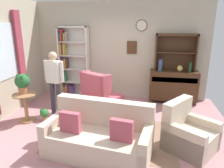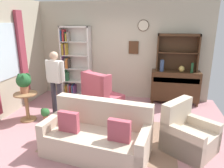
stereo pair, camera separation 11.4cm
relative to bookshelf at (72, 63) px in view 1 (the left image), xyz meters
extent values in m
cube|color=#B27A7F|center=(1.45, -1.94, -1.03)|extent=(5.40, 4.60, 0.02)
cube|color=#BCB299|center=(1.45, 0.19, 0.38)|extent=(5.00, 0.06, 2.80)
cylinder|color=beige|center=(2.05, 0.14, 1.10)|extent=(0.28, 0.03, 0.28)
torus|color=#382314|center=(2.05, 0.14, 1.10)|extent=(0.31, 0.02, 0.31)
cube|color=#4C2D19|center=(1.79, 0.14, 0.49)|extent=(0.28, 0.03, 0.36)
cube|color=silver|center=(-1.04, -1.63, 0.53)|extent=(0.02, 0.90, 1.30)
cube|color=#9E3847|center=(-0.99, -1.05, 0.33)|extent=(0.08, 0.24, 2.30)
cube|color=#846651|center=(1.65, -2.24, -1.02)|extent=(2.46, 1.63, 0.01)
cube|color=silver|center=(-0.35, -0.01, 0.03)|extent=(0.04, 0.30, 2.10)
cube|color=silver|center=(0.51, -0.01, 0.03)|extent=(0.04, 0.30, 2.10)
cube|color=silver|center=(0.08, -0.01, 1.06)|extent=(0.90, 0.30, 0.04)
cube|color=silver|center=(0.08, -0.01, -1.00)|extent=(0.90, 0.30, 0.04)
cube|color=silver|center=(0.08, 0.13, 0.03)|extent=(0.90, 0.01, 2.10)
cube|color=silver|center=(0.08, -0.01, -0.58)|extent=(0.86, 0.30, 0.02)
cube|color=gray|center=(-0.31, -0.03, -0.82)|extent=(0.03, 0.14, 0.31)
cube|color=gold|center=(-0.28, -0.03, -0.85)|extent=(0.02, 0.19, 0.25)
cube|color=#CC7233|center=(-0.24, -0.03, -0.86)|extent=(0.04, 0.13, 0.23)
cube|color=gray|center=(-0.20, -0.03, -0.83)|extent=(0.04, 0.16, 0.29)
cube|color=#723F7F|center=(-0.16, -0.03, -0.82)|extent=(0.03, 0.13, 0.30)
cube|color=#B22D33|center=(-0.13, -0.03, -0.85)|extent=(0.03, 0.22, 0.24)
cube|color=gray|center=(-0.09, -0.03, -0.85)|extent=(0.04, 0.15, 0.25)
cube|color=#284C8C|center=(-0.04, -0.03, -0.83)|extent=(0.03, 0.24, 0.29)
cube|color=#723F7F|center=(0.00, -0.03, -0.84)|extent=(0.04, 0.23, 0.27)
cube|color=silver|center=(0.08, -0.01, -0.18)|extent=(0.86, 0.30, 0.02)
cube|color=gold|center=(-0.31, -0.03, -0.46)|extent=(0.03, 0.14, 0.23)
cube|color=#337247|center=(-0.28, -0.03, -0.40)|extent=(0.02, 0.23, 0.34)
cube|color=#337247|center=(-0.24, -0.03, -0.43)|extent=(0.04, 0.14, 0.27)
cube|color=#337247|center=(-0.20, -0.03, -0.43)|extent=(0.03, 0.12, 0.28)
cube|color=silver|center=(0.08, -0.01, 0.23)|extent=(0.86, 0.30, 0.02)
cube|color=#723F7F|center=(-0.32, -0.03, 0.01)|extent=(0.02, 0.19, 0.35)
cube|color=#3F3833|center=(-0.29, -0.03, -0.01)|extent=(0.03, 0.13, 0.31)
cube|color=gray|center=(-0.25, -0.03, -0.02)|extent=(0.03, 0.10, 0.30)
cube|color=#CC7233|center=(-0.21, -0.03, -0.04)|extent=(0.03, 0.23, 0.25)
cube|color=#CC7233|center=(-0.17, -0.03, -0.01)|extent=(0.03, 0.23, 0.30)
cube|color=#3F3833|center=(-0.13, -0.03, -0.02)|extent=(0.03, 0.16, 0.30)
cube|color=silver|center=(0.08, -0.01, 0.63)|extent=(0.86, 0.30, 0.02)
cube|color=gold|center=(-0.32, -0.03, 0.41)|extent=(0.02, 0.16, 0.34)
cube|color=gold|center=(-0.28, -0.03, 0.40)|extent=(0.03, 0.22, 0.33)
cube|color=#723F7F|center=(-0.24, -0.03, 0.39)|extent=(0.04, 0.12, 0.30)
cube|color=gold|center=(-0.20, -0.03, 0.41)|extent=(0.03, 0.17, 0.35)
cube|color=#284C8C|center=(-0.31, -0.03, 0.79)|extent=(0.03, 0.22, 0.30)
cube|color=#CC7233|center=(-0.28, -0.03, 0.76)|extent=(0.03, 0.15, 0.23)
cube|color=#B22D33|center=(-0.24, -0.03, 0.81)|extent=(0.04, 0.23, 0.34)
cube|color=#337247|center=(-0.20, -0.03, 0.77)|extent=(0.04, 0.10, 0.26)
cube|color=gold|center=(-0.15, -0.03, 0.75)|extent=(0.03, 0.24, 0.22)
cube|color=gray|center=(-0.11, -0.03, 0.78)|extent=(0.04, 0.19, 0.27)
cube|color=#422816|center=(3.00, -0.08, -0.51)|extent=(1.30, 0.45, 0.82)
cube|color=#422816|center=(2.40, -0.26, -0.97)|extent=(0.06, 0.06, 0.10)
cube|color=#422816|center=(3.60, -0.26, -0.97)|extent=(0.06, 0.06, 0.10)
cube|color=#422816|center=(2.40, 0.09, -0.97)|extent=(0.06, 0.06, 0.10)
cube|color=#422816|center=(3.60, 0.09, -0.97)|extent=(0.06, 0.06, 0.10)
cube|color=#352012|center=(3.00, -0.30, -0.31)|extent=(1.20, 0.01, 0.14)
cube|color=#422816|center=(2.47, 0.00, 0.40)|extent=(0.04, 0.26, 1.00)
cube|color=#422816|center=(3.53, 0.00, 0.40)|extent=(0.04, 0.26, 1.00)
cube|color=#422816|center=(3.00, 0.00, 0.87)|extent=(1.10, 0.26, 0.06)
cube|color=#422816|center=(3.00, 0.00, 0.40)|extent=(1.06, 0.26, 0.02)
cube|color=#422816|center=(3.00, 0.12, 0.40)|extent=(1.10, 0.01, 1.00)
cylinder|color=#33476B|center=(2.61, -0.17, 0.05)|extent=(0.11, 0.11, 0.31)
ellipsoid|color=tan|center=(3.13, -0.15, -0.02)|extent=(0.15, 0.15, 0.17)
cylinder|color=#194223|center=(3.39, -0.17, 0.03)|extent=(0.07, 0.07, 0.27)
cube|color=beige|center=(1.51, -2.88, -0.81)|extent=(1.90, 1.09, 0.42)
cube|color=beige|center=(1.56, -2.56, -0.36)|extent=(1.81, 0.44, 0.48)
cube|color=beige|center=(0.69, -2.77, -0.72)|extent=(0.25, 0.86, 0.60)
cube|color=beige|center=(2.33, -2.99, -0.72)|extent=(0.25, 0.86, 0.60)
cube|color=#B74C5B|center=(1.05, -2.94, -0.42)|extent=(0.37, 0.15, 0.36)
cube|color=#B74C5B|center=(1.94, -3.06, -0.42)|extent=(0.37, 0.15, 0.36)
cube|color=white|center=(1.56, -2.56, -0.12)|extent=(0.38, 0.23, 0.00)
cube|color=beige|center=(3.11, -2.45, -0.82)|extent=(1.07, 1.06, 0.40)
cube|color=beige|center=(2.86, -2.28, -0.38)|extent=(0.58, 0.71, 0.48)
cube|color=beige|center=(2.93, -2.70, -0.75)|extent=(0.71, 0.57, 0.55)
cube|color=beige|center=(3.29, -2.21, -0.75)|extent=(0.71, 0.57, 0.55)
cube|color=#B74C5B|center=(1.19, -1.04, -0.81)|extent=(1.07, 1.08, 0.42)
cube|color=#B74C5B|center=(1.04, -1.30, -0.29)|extent=(0.78, 0.56, 0.63)
cube|color=#B74C5B|center=(1.35, -1.43, -0.19)|extent=(0.23, 0.29, 0.44)
cube|color=#B74C5B|center=(0.76, -1.09, -0.19)|extent=(0.23, 0.29, 0.44)
cylinder|color=#997047|center=(-0.43, -1.92, -0.38)|extent=(0.52, 0.52, 0.03)
cylinder|color=#997047|center=(-0.43, -1.92, -0.71)|extent=(0.08, 0.08, 0.63)
cylinder|color=#997047|center=(-0.43, -1.92, -1.01)|extent=(0.36, 0.36, 0.03)
cylinder|color=#AD6B4C|center=(-0.46, -1.88, -0.29)|extent=(0.19, 0.19, 0.15)
sphere|color=#235B2D|center=(-0.46, -1.88, -0.07)|extent=(0.33, 0.33, 0.33)
ellipsoid|color=#235B2D|center=(-0.58, -1.86, -0.03)|extent=(0.10, 0.06, 0.23)
ellipsoid|color=#235B2D|center=(-0.37, -1.82, -0.03)|extent=(0.10, 0.06, 0.23)
ellipsoid|color=#235B2D|center=(-0.40, -1.98, -0.03)|extent=(0.10, 0.06, 0.23)
ellipsoid|color=#235B2D|center=(-0.44, -1.77, -0.03)|extent=(0.10, 0.06, 0.23)
cylinder|color=#AD6B4C|center=(-0.03, -1.82, -0.98)|extent=(0.12, 0.12, 0.10)
sphere|color=#2D6B33|center=(-0.03, -1.82, -0.84)|extent=(0.20, 0.20, 0.20)
ellipsoid|color=#2D6B33|center=(-0.10, -1.80, -0.82)|extent=(0.06, 0.04, 0.14)
ellipsoid|color=#2D6B33|center=(-0.11, -1.83, -0.82)|extent=(0.06, 0.04, 0.14)
ellipsoid|color=#2D6B33|center=(-0.10, -1.85, -0.82)|extent=(0.06, 0.04, 0.14)
ellipsoid|color=#2D6B33|center=(-0.07, -1.89, -0.82)|extent=(0.06, 0.04, 0.14)
cylinder|color=#38333D|center=(0.00, -1.41, -0.61)|extent=(0.14, 0.14, 0.82)
cylinder|color=#38333D|center=(0.18, -1.44, -0.61)|extent=(0.14, 0.14, 0.82)
cube|color=silver|center=(0.09, -1.43, 0.06)|extent=(0.37, 0.25, 0.52)
sphere|color=tan|center=(0.09, -1.43, 0.44)|extent=(0.23, 0.23, 0.20)
cylinder|color=silver|center=(-0.12, -1.39, 0.08)|extent=(0.09, 0.09, 0.48)
cylinder|color=silver|center=(0.31, -1.46, 0.08)|extent=(0.09, 0.09, 0.48)
cube|color=#422816|center=(1.50, -2.13, -0.62)|extent=(0.80, 0.50, 0.03)
cube|color=#422816|center=(1.13, -2.35, -0.83)|extent=(0.05, 0.05, 0.39)
cube|color=#422816|center=(1.87, -2.35, -0.83)|extent=(0.05, 0.05, 0.39)
cube|color=#422816|center=(1.13, -1.91, -0.83)|extent=(0.05, 0.05, 0.39)
cube|color=#422816|center=(1.87, -1.91, -0.83)|extent=(0.05, 0.05, 0.39)
cube|color=gold|center=(1.51, -2.08, -0.59)|extent=(0.14, 0.13, 0.03)
cube|color=#3F3833|center=(1.50, -2.08, -0.56)|extent=(0.20, 0.10, 0.03)
cube|color=gold|center=(1.52, -2.09, -0.53)|extent=(0.14, 0.12, 0.02)
camera|label=1|loc=(2.32, -5.97, 1.21)|focal=33.77mm
camera|label=2|loc=(2.43, -5.95, 1.21)|focal=33.77mm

